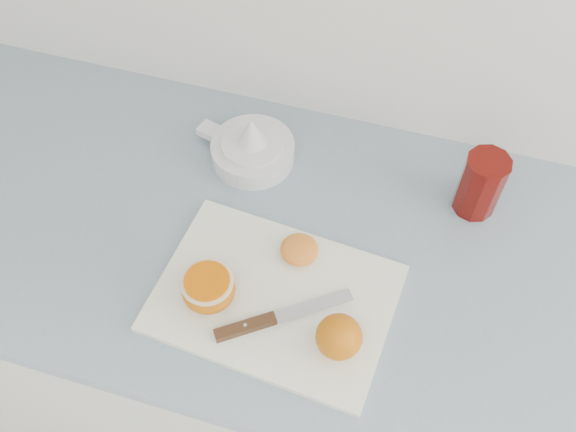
{
  "coord_description": "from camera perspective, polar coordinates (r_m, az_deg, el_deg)",
  "views": [
    {
      "loc": [
        -0.02,
        1.14,
        1.8
      ],
      "look_at": [
        -0.19,
        1.7,
        0.96
      ],
      "focal_mm": 40.0,
      "sensor_mm": 36.0,
      "label": 1
    }
  ],
  "objects": [
    {
      "name": "whole_orange",
      "position": [
        0.95,
        4.54,
        -10.66
      ],
      "size": [
        0.07,
        0.07,
        0.07
      ],
      "color": "orange",
      "rests_on": "cutting_board"
    },
    {
      "name": "half_orange",
      "position": [
        1.0,
        -7.09,
        -6.42
      ],
      "size": [
        0.08,
        0.08,
        0.05
      ],
      "color": "orange",
      "rests_on": "cutting_board"
    },
    {
      "name": "citrus_juicer",
      "position": [
        1.17,
        -3.23,
        6.08
      ],
      "size": [
        0.19,
        0.15,
        0.1
      ],
      "color": "white",
      "rests_on": "counter"
    },
    {
      "name": "red_tumbler",
      "position": [
        1.12,
        16.7,
        2.55
      ],
      "size": [
        0.07,
        0.07,
        0.12
      ],
      "color": "#5F0A05",
      "rests_on": "counter"
    },
    {
      "name": "paring_knife",
      "position": [
        0.98,
        -2.71,
        -9.49
      ],
      "size": [
        0.19,
        0.14,
        0.01
      ],
      "color": "#4D341D",
      "rests_on": "cutting_board"
    },
    {
      "name": "cutting_board",
      "position": [
        1.02,
        -1.2,
        -7.29
      ],
      "size": [
        0.39,
        0.29,
        0.01
      ],
      "primitive_type": "cube",
      "rotation": [
        0.0,
        0.0,
        -0.09
      ],
      "color": "white",
      "rests_on": "counter"
    },
    {
      "name": "squeezed_shell",
      "position": [
        1.04,
        1.01,
        -2.99
      ],
      "size": [
        0.06,
        0.06,
        0.03
      ],
      "color": "orange",
      "rests_on": "cutting_board"
    },
    {
      "name": "counter",
      "position": [
        1.47,
        2.56,
        -12.15
      ],
      "size": [
        2.34,
        0.64,
        0.89
      ],
      "color": "silver",
      "rests_on": "ground"
    }
  ]
}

